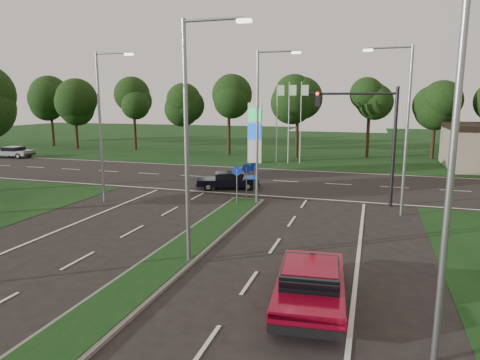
% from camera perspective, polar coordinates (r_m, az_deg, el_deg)
% --- Properties ---
extents(ground, '(160.00, 160.00, 0.00)m').
position_cam_1_polar(ground, '(12.67, -22.19, -19.53)').
color(ground, black).
rests_on(ground, ground).
extents(verge_far, '(160.00, 50.00, 0.02)m').
position_cam_1_polar(verge_far, '(64.02, 10.70, 4.79)').
color(verge_far, black).
rests_on(verge_far, ground).
extents(cross_road, '(160.00, 12.00, 0.02)m').
position_cam_1_polar(cross_road, '(33.69, 4.47, -0.10)').
color(cross_road, black).
rests_on(cross_road, ground).
extents(median_kerb, '(2.00, 26.00, 0.12)m').
position_cam_1_polar(median_kerb, '(15.56, -12.64, -12.92)').
color(median_kerb, slate).
rests_on(median_kerb, ground).
extents(streetlight_median_near, '(2.53, 0.22, 9.00)m').
position_cam_1_polar(streetlight_median_near, '(15.67, -6.53, 6.40)').
color(streetlight_median_near, gray).
rests_on(streetlight_median_near, ground).
extents(streetlight_median_far, '(2.53, 0.22, 9.00)m').
position_cam_1_polar(streetlight_median_far, '(25.13, 2.77, 7.98)').
color(streetlight_median_far, gray).
rests_on(streetlight_median_far, ground).
extents(streetlight_left_far, '(2.53, 0.22, 9.00)m').
position_cam_1_polar(streetlight_left_far, '(27.24, -17.84, 7.69)').
color(streetlight_left_far, gray).
rests_on(streetlight_left_far, ground).
extents(streetlight_right_far, '(2.53, 0.22, 9.00)m').
position_cam_1_polar(streetlight_right_far, '(24.37, 20.96, 7.23)').
color(streetlight_right_far, gray).
rests_on(streetlight_right_far, ground).
extents(streetlight_right_near, '(2.53, 0.22, 9.00)m').
position_cam_1_polar(streetlight_right_near, '(10.47, 25.43, 3.44)').
color(streetlight_right_near, gray).
rests_on(streetlight_right_near, ground).
extents(traffic_signal, '(5.10, 0.42, 7.00)m').
position_cam_1_polar(traffic_signal, '(26.34, 17.13, 6.72)').
color(traffic_signal, black).
rests_on(traffic_signal, ground).
extents(median_signs, '(1.16, 1.76, 2.38)m').
position_cam_1_polar(median_signs, '(26.14, 0.80, 0.67)').
color(median_signs, gray).
rests_on(median_signs, ground).
extents(gas_pylon, '(5.80, 1.26, 8.00)m').
position_cam_1_polar(gas_pylon, '(42.92, 2.29, 6.51)').
color(gas_pylon, silver).
rests_on(gas_pylon, ground).
extents(treeline_far, '(6.00, 6.00, 9.90)m').
position_cam_1_polar(treeline_far, '(48.77, 8.97, 11.15)').
color(treeline_far, black).
rests_on(treeline_far, ground).
extents(red_sedan, '(2.44, 5.03, 1.34)m').
position_cam_1_polar(red_sedan, '(13.55, 9.37, -13.42)').
color(red_sedan, maroon).
rests_on(red_sedan, ground).
extents(navy_sedan, '(4.65, 3.17, 1.18)m').
position_cam_1_polar(navy_sedan, '(30.44, -1.62, 0.01)').
color(navy_sedan, black).
rests_on(navy_sedan, ground).
extents(far_car_a, '(4.41, 2.16, 1.23)m').
position_cam_1_polar(far_car_a, '(53.45, -28.03, 3.35)').
color(far_car_a, gray).
rests_on(far_car_a, ground).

